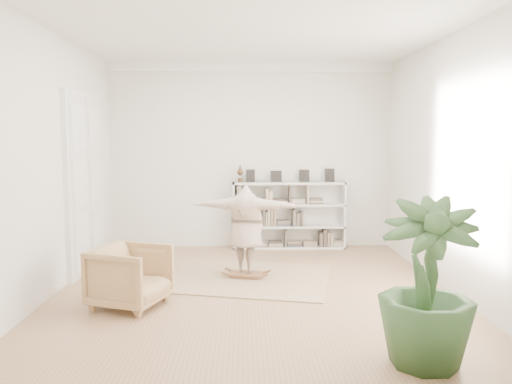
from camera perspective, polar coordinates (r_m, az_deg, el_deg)
floor at (r=7.16m, az=-0.30°, el=-11.26°), size 6.00×6.00×0.00m
room_shell at (r=9.87m, az=-0.65°, el=14.07°), size 6.00×6.00×6.00m
doors at (r=8.56m, az=-18.88°, el=0.83°), size 0.09×1.78×2.92m
bookshelf at (r=9.80m, az=3.73°, el=-2.74°), size 2.20×0.35×1.64m
armchair at (r=6.64m, az=-14.16°, el=-9.33°), size 1.09×1.07×0.78m
rug at (r=7.79m, az=-1.14°, el=-9.75°), size 2.89×2.51×0.02m
rocker_board at (r=7.77m, az=-1.14°, el=-9.34°), size 0.56×0.41×0.11m
person at (r=7.61m, az=-1.15°, el=-3.99°), size 1.72×0.82×1.35m
houseplant at (r=4.99m, az=18.92°, el=-9.79°), size 1.10×1.10×1.59m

